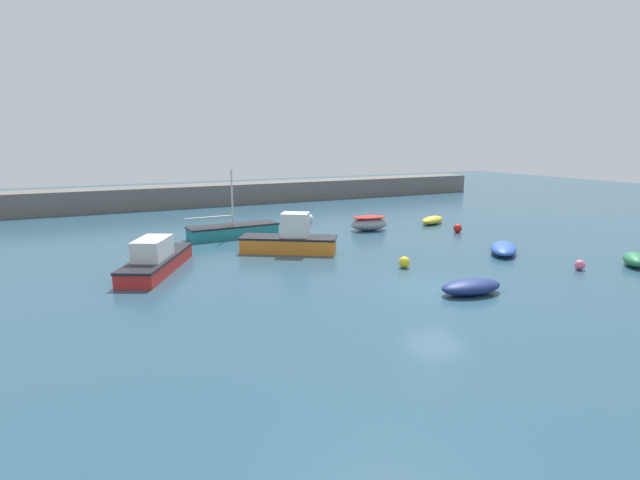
% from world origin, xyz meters
% --- Properties ---
extents(ground_plane, '(120.00, 120.00, 0.20)m').
position_xyz_m(ground_plane, '(0.00, 0.00, -0.10)').
color(ground_plane, '#284C60').
extents(harbor_breakwater, '(59.08, 3.48, 1.96)m').
position_xyz_m(harbor_breakwater, '(0.00, 32.59, 0.98)').
color(harbor_breakwater, '#66605B').
rests_on(harbor_breakwater, ground_plane).
extents(fishing_dinghy_green, '(1.78, 2.17, 0.74)m').
position_xyz_m(fishing_dinghy_green, '(2.40, 19.00, 0.37)').
color(fishing_dinghy_green, white).
rests_on(fishing_dinghy_green, ground_plane).
extents(sailboat_twin_hulled, '(6.17, 2.06, 4.46)m').
position_xyz_m(sailboat_twin_hulled, '(-4.32, 15.37, 0.43)').
color(sailboat_twin_hulled, teal).
rests_on(sailboat_twin_hulled, ground_plane).
extents(rowboat_with_red_cover, '(2.93, 1.84, 1.06)m').
position_xyz_m(rowboat_with_red_cover, '(5.04, 13.48, 0.53)').
color(rowboat_with_red_cover, gray).
rests_on(rowboat_with_red_cover, ground_plane).
extents(rowboat_blue_near, '(3.39, 3.36, 0.60)m').
position_xyz_m(rowboat_blue_near, '(8.00, 3.90, 0.30)').
color(rowboat_blue_near, '#2D56B7').
rests_on(rowboat_blue_near, ground_plane).
extents(open_tender_yellow, '(2.90, 1.60, 0.63)m').
position_xyz_m(open_tender_yellow, '(1.02, -1.00, 0.31)').
color(open_tender_yellow, navy).
rests_on(open_tender_yellow, ground_plane).
extents(dinghy_near_pier, '(2.38, 2.27, 0.66)m').
position_xyz_m(dinghy_near_pier, '(11.90, -1.13, 0.33)').
color(dinghy_near_pier, '#287A4C').
rests_on(dinghy_near_pier, ground_plane).
extents(motorboat_with_cabin, '(4.54, 6.54, 1.73)m').
position_xyz_m(motorboat_with_cabin, '(-10.24, 8.59, 0.62)').
color(motorboat_with_cabin, red).
rests_on(motorboat_with_cabin, ground_plane).
extents(cabin_cruiser_white, '(5.55, 4.43, 2.27)m').
position_xyz_m(cabin_cruiser_white, '(-2.65, 9.67, 0.72)').
color(cabin_cruiser_white, orange).
rests_on(cabin_cruiser_white, ground_plane).
extents(rowboat_white_midwater, '(2.89, 2.12, 0.59)m').
position_xyz_m(rowboat_white_midwater, '(10.81, 13.64, 0.29)').
color(rowboat_white_midwater, yellow).
rests_on(rowboat_white_midwater, ground_plane).
extents(mooring_buoy_pink, '(0.50, 0.50, 0.50)m').
position_xyz_m(mooring_buoy_pink, '(8.64, -0.42, 0.25)').
color(mooring_buoy_pink, '#EA668C').
rests_on(mooring_buoy_pink, ground_plane).
extents(mooring_buoy_red, '(0.59, 0.59, 0.59)m').
position_xyz_m(mooring_buoy_red, '(10.09, 10.04, 0.29)').
color(mooring_buoy_red, red).
rests_on(mooring_buoy_red, ground_plane).
extents(mooring_buoy_yellow, '(0.58, 0.58, 0.58)m').
position_xyz_m(mooring_buoy_yellow, '(1.09, 3.81, 0.29)').
color(mooring_buoy_yellow, yellow).
rests_on(mooring_buoy_yellow, ground_plane).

